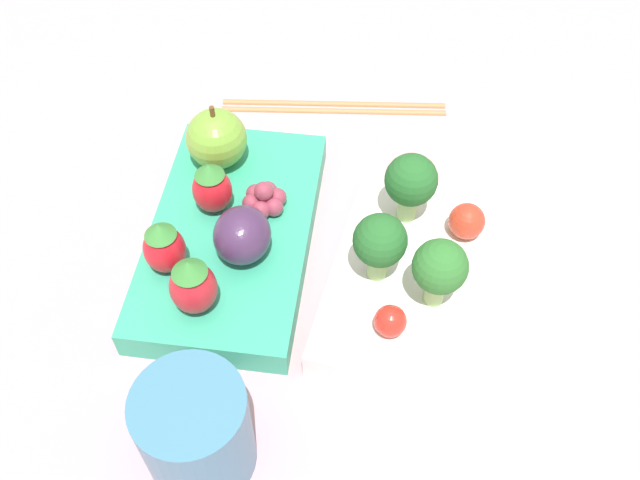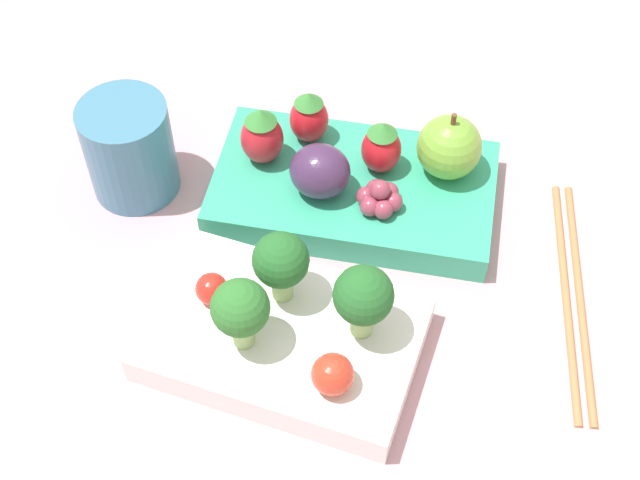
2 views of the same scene
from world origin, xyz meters
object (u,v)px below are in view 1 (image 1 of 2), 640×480
(strawberry_1, at_px, (212,187))
(plum, at_px, (242,235))
(broccoli_floret_0, at_px, (440,268))
(grape_cluster, at_px, (264,199))
(broccoli_floret_2, at_px, (380,242))
(strawberry_0, at_px, (193,285))
(strawberry_2, at_px, (164,247))
(chopsticks_pair, at_px, (334,106))
(bento_box_savoury, at_px, (413,281))
(bento_box_fruit, at_px, (232,237))
(cherry_tomato_0, at_px, (390,321))
(broccoli_floret_1, at_px, (411,182))
(cherry_tomato_1, at_px, (467,221))
(drinking_cup, at_px, (196,432))
(apple, at_px, (216,139))

(strawberry_1, relative_size, plum, 1.03)
(broccoli_floret_0, height_order, strawberry_1, broccoli_floret_0)
(plum, distance_m, grape_cluster, 0.05)
(broccoli_floret_2, relative_size, grape_cluster, 1.65)
(broccoli_floret_2, height_order, strawberry_1, broccoli_floret_2)
(strawberry_0, bearing_deg, broccoli_floret_0, 104.28)
(broccoli_floret_2, bearing_deg, strawberry_2, -80.09)
(strawberry_1, distance_m, grape_cluster, 0.04)
(grape_cluster, distance_m, chopsticks_pair, 0.16)
(bento_box_savoury, bearing_deg, grape_cluster, -106.19)
(bento_box_fruit, relative_size, broccoli_floret_2, 3.84)
(broccoli_floret_0, xyz_separation_m, cherry_tomato_0, (0.03, -0.03, -0.03))
(cherry_tomato_0, relative_size, chopsticks_pair, 0.11)
(strawberry_0, relative_size, plum, 1.11)
(broccoli_floret_1, xyz_separation_m, strawberry_1, (0.02, -0.15, -0.02))
(cherry_tomato_1, relative_size, drinking_cup, 0.34)
(broccoli_floret_1, bearing_deg, bento_box_savoury, 15.33)
(broccoli_floret_1, height_order, cherry_tomato_0, broccoli_floret_1)
(broccoli_floret_0, bearing_deg, plum, -94.21)
(plum, bearing_deg, broccoli_floret_0, 85.79)
(broccoli_floret_0, distance_m, plum, 0.14)
(broccoli_floret_0, relative_size, chopsticks_pair, 0.28)
(strawberry_0, relative_size, strawberry_2, 1.08)
(broccoli_floret_0, height_order, grape_cluster, broccoli_floret_0)
(bento_box_savoury, height_order, strawberry_0, strawberry_0)
(broccoli_floret_2, bearing_deg, apple, -119.99)
(broccoli_floret_2, relative_size, apple, 1.01)
(strawberry_1, bearing_deg, drinking_cup, 15.00)
(grape_cluster, bearing_deg, drinking_cup, 3.36)
(broccoli_floret_2, height_order, chopsticks_pair, broccoli_floret_2)
(broccoli_floret_2, relative_size, strawberry_0, 1.15)
(cherry_tomato_0, xyz_separation_m, drinking_cup, (0.11, -0.10, 0.00))
(broccoli_floret_2, height_order, grape_cluster, broccoli_floret_2)
(apple, bearing_deg, cherry_tomato_1, 81.00)
(grape_cluster, bearing_deg, apple, -128.93)
(cherry_tomato_1, xyz_separation_m, apple, (-0.03, -0.21, 0.01))
(plum, distance_m, chopsticks_pair, 0.21)
(strawberry_1, xyz_separation_m, chopsticks_pair, (-0.16, 0.06, -0.04))
(broccoli_floret_2, xyz_separation_m, apple, (-0.09, -0.15, -0.01))
(strawberry_1, height_order, grape_cluster, strawberry_1)
(bento_box_fruit, relative_size, apple, 3.89)
(broccoli_floret_0, xyz_separation_m, strawberry_0, (0.04, -0.16, -0.01))
(broccoli_floret_1, xyz_separation_m, strawberry_2, (0.09, -0.16, -0.02))
(broccoli_floret_1, distance_m, plum, 0.13)
(broccoli_floret_1, xyz_separation_m, cherry_tomato_1, (0.01, 0.05, -0.02))
(cherry_tomato_1, relative_size, grape_cluster, 0.78)
(bento_box_savoury, bearing_deg, apple, -113.74)
(apple, bearing_deg, strawberry_2, -1.90)
(grape_cluster, bearing_deg, broccoli_floret_1, 97.83)
(broccoli_floret_0, bearing_deg, bento_box_savoury, -142.80)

